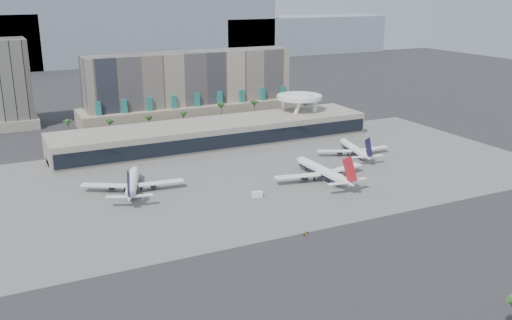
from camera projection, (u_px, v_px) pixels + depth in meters
name	position (u px, v px, depth m)	size (l,w,h in m)	color
ground	(327.00, 215.00, 209.67)	(900.00, 900.00, 0.00)	#232326
apron_pad	(261.00, 173.00, 256.95)	(260.00, 130.00, 0.06)	#5B5B59
mountain_ridge	(113.00, 36.00, 616.79)	(680.00, 60.00, 70.00)	gray
hotel	(191.00, 92.00, 358.94)	(140.00, 30.00, 42.00)	gray
office_tower	(7.00, 89.00, 335.16)	(30.00, 30.00, 52.00)	black
terminal	(215.00, 132.00, 302.22)	(170.00, 32.50, 14.50)	#9C9489
saucer_structure	(299.00, 100.00, 327.08)	(26.00, 26.00, 21.89)	white
palm_row	(203.00, 111.00, 334.23)	(157.80, 2.80, 13.10)	brown
airliner_left	(132.00, 183.00, 232.76)	(40.57, 42.00, 14.97)	white
airliner_centre	(323.00, 171.00, 247.12)	(44.60, 45.91, 15.85)	white
airliner_right	(354.00, 149.00, 282.94)	(37.00, 38.46, 13.45)	white
service_vehicle_a	(257.00, 194.00, 227.73)	(4.39, 2.15, 2.15)	silver
service_vehicle_b	(326.00, 177.00, 249.66)	(3.46, 1.98, 1.78)	white
taxiway_sign	(306.00, 234.00, 192.79)	(2.05, 0.92, 0.94)	black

